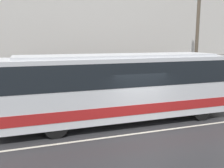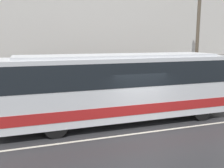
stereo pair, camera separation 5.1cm
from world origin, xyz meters
The scene contains 7 objects.
ground_plane centered at (0.00, 0.00, 0.00)m, with size 60.00×60.00×0.00m, color #2D2D30.
sidewalk centered at (0.00, 5.49, 0.07)m, with size 60.00×2.98×0.14m.
building_facade centered at (0.00, 7.12, 5.78)m, with size 60.00×0.35×11.96m.
lane_stripe centered at (0.00, 0.00, 0.00)m, with size 54.00×0.14×0.01m.
transit_bus centered at (-0.55, 1.75, 1.85)m, with size 11.15×2.51×3.29m.
utility_pole_near centered at (5.86, 4.48, 4.54)m, with size 0.21×0.21×8.80m.
pedestrian_waiting centered at (-2.19, 5.20, 0.95)m, with size 0.36×0.36×1.73m.
Camera 1 is at (-4.74, -9.23, 3.93)m, focal length 40.00 mm.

